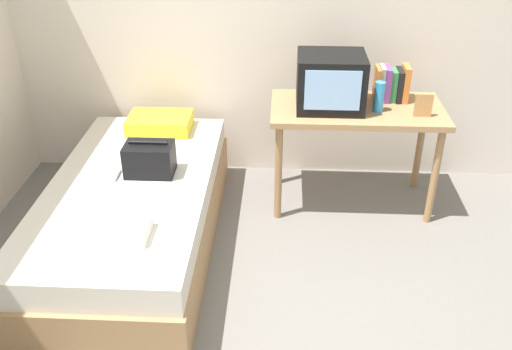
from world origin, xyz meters
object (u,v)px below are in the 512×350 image
Objects in this scene: desk at (356,120)px; remote_silver at (115,175)px; picture_frame at (424,105)px; remote_dark at (143,225)px; water_bottle at (379,97)px; magazine at (93,208)px; folded_towel at (122,230)px; bed at (133,215)px; handbag at (150,159)px; tv at (331,82)px; book_row at (392,84)px; pillow at (160,123)px.

desk is 8.06× the size of remote_silver.
remote_dark is at bearing -150.04° from picture_frame.
picture_frame is (0.28, -0.07, -0.02)m from water_bottle.
magazine is 0.35m from folded_towel.
bed is 6.90× the size of magazine.
folded_towel is (-0.00, -0.67, -0.06)m from handbag.
desk is 2.64× the size of tv.
book_row reaches higher than picture_frame.
desk is 1.77m from folded_towel.
tv reaches higher than pillow.
picture_frame is 1.08× the size of remote_silver.
magazine is (-0.24, -0.42, -0.10)m from handbag.
pillow is 1.08m from magazine.
remote_dark is 0.56× the size of folded_towel.
bed is at bearing 101.09° from folded_towel.
tv is 2.82× the size of remote_dark.
bed is at bearing -156.80° from desk.
desk is at bearing 23.20° from bed.
desk is 1.65m from remote_dark.
pillow reaches higher than remote_silver.
book_row reaches higher than pillow.
picture_frame is at bearing 14.60° from bed.
tv reaches higher than remote_silver.
desk is at bearing -149.53° from book_row.
pillow is 3.12× the size of remote_silver.
bed is at bearing -160.67° from water_bottle.
folded_towel reaches higher than bed.
remote_dark is 0.60m from remote_silver.
magazine is 1.04× the size of folded_towel.
folded_towel reaches higher than magazine.
book_row is at bearing 22.24° from handbag.
handbag is (-1.13, -0.49, -0.35)m from tv.
remote_silver is at bearing 108.90° from folded_towel.
pillow is (0.04, 0.76, 0.29)m from bed.
magazine is 0.36m from remote_silver.
tv reaches higher than picture_frame.
remote_dark is (-1.47, -1.22, -0.37)m from book_row.
remote_silver is at bearing -101.65° from pillow.
tv is 1.28m from handbag.
pillow is at bearing 86.76° from bed.
magazine is at bearing -119.79° from handbag.
magazine is (-1.56, -0.92, -0.17)m from desk.
handbag is at bearing 46.04° from bed.
tv is 0.46m from book_row.
pillow is 1.61× the size of folded_towel.
book_row is 0.87× the size of folded_towel.
bed is at bearing -165.40° from picture_frame.
book_row is at bearing 30.44° from magazine.
pillow is at bearing 171.05° from picture_frame.
bed is 6.67× the size of handbag.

